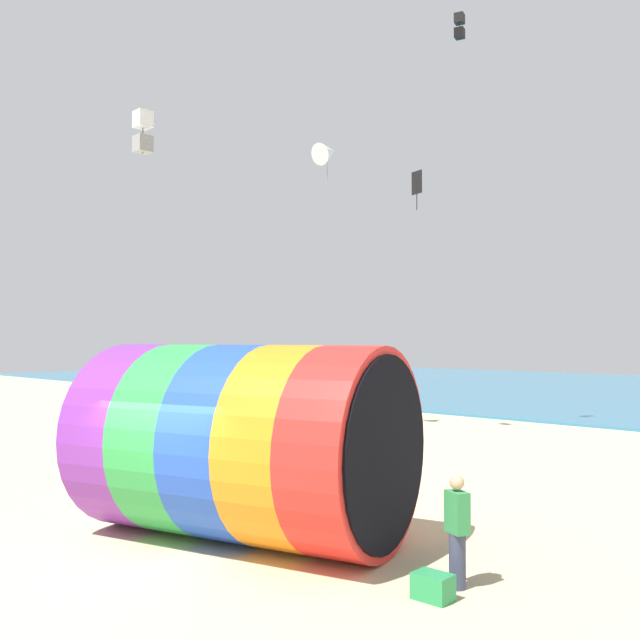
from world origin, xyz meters
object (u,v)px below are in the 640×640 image
(bystander_mid_beach, at_px, (319,429))
(cooler_box, at_px, (433,587))
(giant_inflatable_tube, at_px, (244,442))
(kite_black_box, at_px, (459,26))
(kite_white_box, at_px, (143,132))
(bystander_far_left, at_px, (247,415))
(kite_black_diamond, at_px, (417,183))
(kite_white_delta, at_px, (327,153))
(kite_handler, at_px, (457,531))

(bystander_mid_beach, xyz_separation_m, cooler_box, (9.42, -7.62, -0.61))
(giant_inflatable_tube, xyz_separation_m, kite_black_box, (-4.49, 14.22, 13.42))
(kite_white_box, bearing_deg, bystander_far_left, 98.71)
(cooler_box, bearing_deg, kite_white_box, 164.46)
(kite_white_box, height_order, cooler_box, kite_white_box)
(bystander_far_left, xyz_separation_m, cooler_box, (13.60, -8.33, -0.68))
(bystander_mid_beach, bearing_deg, kite_black_diamond, 93.82)
(kite_white_box, xyz_separation_m, bystander_far_left, (-0.73, 4.75, -8.92))
(kite_white_box, height_order, bystander_far_left, kite_white_box)
(giant_inflatable_tube, xyz_separation_m, cooler_box, (4.11, -0.12, -1.55))
(kite_black_diamond, relative_size, kite_white_delta, 0.84)
(giant_inflatable_tube, height_order, kite_black_box, kite_black_box)
(cooler_box, bearing_deg, kite_black_box, 120.95)
(giant_inflatable_tube, xyz_separation_m, kite_handler, (4.11, 0.49, -0.91))
(kite_handler, distance_m, kite_black_box, 21.63)
(kite_black_diamond, xyz_separation_m, cooler_box, (9.80, -13.28, -9.11))
(kite_black_diamond, distance_m, bystander_mid_beach, 10.22)
(kite_black_box, relative_size, bystander_mid_beach, 0.62)
(giant_inflatable_tube, bearing_deg, bystander_far_left, 139.13)
(kite_handler, distance_m, kite_white_box, 15.96)
(kite_handler, xyz_separation_m, kite_black_box, (-8.60, 13.73, 14.33))
(giant_inflatable_tube, distance_m, kite_white_delta, 16.95)
(kite_white_delta, xyz_separation_m, cooler_box, (12.78, -11.62, -10.48))
(kite_white_delta, height_order, cooler_box, kite_white_delta)
(kite_handler, height_order, bystander_far_left, bystander_far_left)
(kite_black_box, xyz_separation_m, bystander_far_left, (-5.00, -6.01, -14.29))
(kite_black_diamond, distance_m, kite_white_box, 10.19)
(kite_white_delta, bearing_deg, bystander_mid_beach, -49.97)
(kite_black_box, relative_size, cooler_box, 1.88)
(kite_black_box, bearing_deg, bystander_mid_beach, -96.97)
(cooler_box, bearing_deg, kite_black_diamond, 126.42)
(kite_handler, xyz_separation_m, bystander_far_left, (-13.60, 7.72, 0.04))
(kite_white_delta, bearing_deg, kite_handler, -40.75)
(kite_white_delta, distance_m, cooler_box, 20.21)
(kite_white_delta, bearing_deg, kite_black_box, 33.02)
(giant_inflatable_tube, xyz_separation_m, kite_white_box, (-8.76, 3.46, 8.05))
(kite_handler, height_order, bystander_mid_beach, kite_handler)
(kite_black_box, relative_size, kite_white_delta, 0.57)
(kite_handler, height_order, kite_black_box, kite_black_box)
(giant_inflatable_tube, relative_size, kite_white_delta, 3.67)
(kite_black_diamond, relative_size, bystander_far_left, 0.86)
(kite_handler, distance_m, cooler_box, 0.88)
(kite_black_diamond, height_order, bystander_far_left, kite_black_diamond)
(giant_inflatable_tube, bearing_deg, kite_black_box, 107.53)
(bystander_far_left, bearing_deg, cooler_box, -31.49)
(bystander_far_left, bearing_deg, kite_black_box, 50.26)
(cooler_box, bearing_deg, bystander_far_left, 148.51)
(kite_handler, xyz_separation_m, kite_black_diamond, (-9.80, 12.68, 8.47))
(giant_inflatable_tube, relative_size, kite_handler, 3.88)
(cooler_box, bearing_deg, kite_handler, 89.83)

